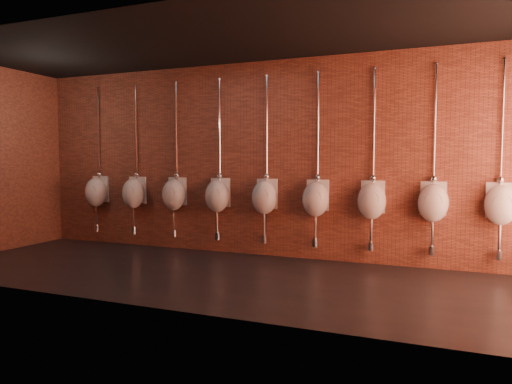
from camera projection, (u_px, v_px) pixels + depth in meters
ground at (217, 275)px, 6.29m from camera, size 8.50×8.50×0.00m
room_shell at (216, 129)px, 6.15m from camera, size 8.54×3.04×3.22m
urinal_0 at (96, 192)px, 8.65m from camera, size 0.42×0.37×2.72m
urinal_1 at (134, 193)px, 8.34m from camera, size 0.42×0.37×2.72m
urinal_2 at (174, 194)px, 8.03m from camera, size 0.42×0.37×2.72m
urinal_3 at (217, 195)px, 7.72m from camera, size 0.42×0.37×2.72m
urinal_4 at (264, 197)px, 7.40m from camera, size 0.42×0.37×2.72m
urinal_5 at (316, 198)px, 7.09m from camera, size 0.42×0.37×2.72m
urinal_6 at (372, 200)px, 6.78m from camera, size 0.42×0.37×2.72m
urinal_7 at (433, 202)px, 6.47m from camera, size 0.42×0.37×2.72m
urinal_8 at (501, 204)px, 6.16m from camera, size 0.42×0.37×2.72m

